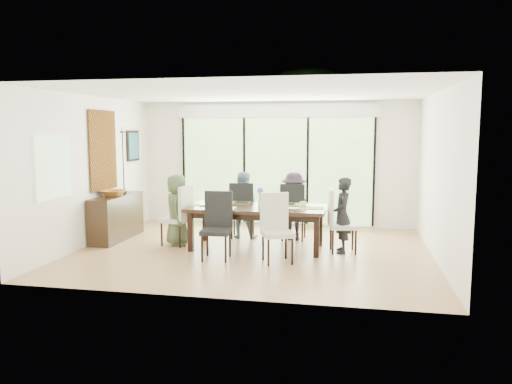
% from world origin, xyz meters
% --- Properties ---
extents(floor, '(6.00, 5.00, 0.01)m').
position_xyz_m(floor, '(0.00, 0.00, -0.01)').
color(floor, '#91613A').
rests_on(floor, ground).
extents(ceiling, '(6.00, 5.00, 0.01)m').
position_xyz_m(ceiling, '(0.00, 0.00, 2.71)').
color(ceiling, white).
rests_on(ceiling, wall_back).
extents(wall_back, '(6.00, 0.02, 2.70)m').
position_xyz_m(wall_back, '(0.00, 2.51, 1.35)').
color(wall_back, white).
rests_on(wall_back, floor).
extents(wall_front, '(6.00, 0.02, 2.70)m').
position_xyz_m(wall_front, '(0.00, -2.51, 1.35)').
color(wall_front, beige).
rests_on(wall_front, floor).
extents(wall_left, '(0.02, 5.00, 2.70)m').
position_xyz_m(wall_left, '(-3.01, 0.00, 1.35)').
color(wall_left, beige).
rests_on(wall_left, floor).
extents(wall_right, '(0.02, 5.00, 2.70)m').
position_xyz_m(wall_right, '(3.01, 0.00, 1.35)').
color(wall_right, silver).
rests_on(wall_right, floor).
extents(glass_doors, '(4.20, 0.02, 2.30)m').
position_xyz_m(glass_doors, '(0.00, 2.47, 1.20)').
color(glass_doors, '#598C3F').
rests_on(glass_doors, wall_back).
extents(blinds_header, '(4.40, 0.06, 0.28)m').
position_xyz_m(blinds_header, '(0.00, 2.46, 2.50)').
color(blinds_header, white).
rests_on(blinds_header, wall_back).
extents(mullion_a, '(0.05, 0.04, 2.30)m').
position_xyz_m(mullion_a, '(-2.10, 2.46, 1.20)').
color(mullion_a, black).
rests_on(mullion_a, wall_back).
extents(mullion_b, '(0.05, 0.04, 2.30)m').
position_xyz_m(mullion_b, '(-0.70, 2.46, 1.20)').
color(mullion_b, black).
rests_on(mullion_b, wall_back).
extents(mullion_c, '(0.05, 0.04, 2.30)m').
position_xyz_m(mullion_c, '(0.70, 2.46, 1.20)').
color(mullion_c, black).
rests_on(mullion_c, wall_back).
extents(mullion_d, '(0.05, 0.04, 2.30)m').
position_xyz_m(mullion_d, '(2.10, 2.46, 1.20)').
color(mullion_d, black).
rests_on(mullion_d, wall_back).
extents(side_window, '(0.02, 0.90, 1.00)m').
position_xyz_m(side_window, '(-2.97, -1.20, 1.50)').
color(side_window, '#8CAD7F').
rests_on(side_window, wall_left).
extents(deck, '(6.00, 1.80, 0.10)m').
position_xyz_m(deck, '(0.00, 3.40, -0.05)').
color(deck, brown).
rests_on(deck, ground).
extents(rail_top, '(6.00, 0.08, 0.06)m').
position_xyz_m(rail_top, '(0.00, 4.20, 0.55)').
color(rail_top, brown).
rests_on(rail_top, deck).
extents(foliage_left, '(3.20, 3.20, 3.20)m').
position_xyz_m(foliage_left, '(-1.80, 5.20, 1.44)').
color(foliage_left, '#14380F').
rests_on(foliage_left, ground).
extents(foliage_mid, '(4.00, 4.00, 4.00)m').
position_xyz_m(foliage_mid, '(0.40, 5.80, 1.80)').
color(foliage_mid, '#14380F').
rests_on(foliage_mid, ground).
extents(foliage_right, '(2.80, 2.80, 2.80)m').
position_xyz_m(foliage_right, '(2.20, 5.00, 1.26)').
color(foliage_right, '#14380F').
rests_on(foliage_right, ground).
extents(foliage_far, '(3.60, 3.60, 3.60)m').
position_xyz_m(foliage_far, '(-0.60, 6.50, 1.62)').
color(foliage_far, '#14380F').
rests_on(foliage_far, ground).
extents(table_top, '(2.40, 1.10, 0.06)m').
position_xyz_m(table_top, '(0.03, 0.20, 0.72)').
color(table_top, black).
rests_on(table_top, floor).
extents(table_apron, '(2.20, 0.90, 0.10)m').
position_xyz_m(table_apron, '(0.03, 0.20, 0.63)').
color(table_apron, black).
rests_on(table_apron, floor).
extents(table_leg_fl, '(0.09, 0.09, 0.69)m').
position_xyz_m(table_leg_fl, '(-1.05, -0.23, 0.34)').
color(table_leg_fl, black).
rests_on(table_leg_fl, floor).
extents(table_leg_fr, '(0.09, 0.09, 0.69)m').
position_xyz_m(table_leg_fr, '(1.11, -0.23, 0.34)').
color(table_leg_fr, black).
rests_on(table_leg_fr, floor).
extents(table_leg_bl, '(0.09, 0.09, 0.69)m').
position_xyz_m(table_leg_bl, '(-1.05, 0.63, 0.34)').
color(table_leg_bl, black).
rests_on(table_leg_bl, floor).
extents(table_leg_br, '(0.09, 0.09, 0.69)m').
position_xyz_m(table_leg_br, '(1.11, 0.63, 0.34)').
color(table_leg_br, black).
rests_on(table_leg_br, floor).
extents(chair_left_end, '(0.54, 0.54, 1.10)m').
position_xyz_m(chair_left_end, '(-1.47, 0.20, 0.55)').
color(chair_left_end, silver).
rests_on(chair_left_end, floor).
extents(chair_right_end, '(0.52, 0.52, 1.10)m').
position_xyz_m(chair_right_end, '(1.53, 0.20, 0.55)').
color(chair_right_end, silver).
rests_on(chair_right_end, floor).
extents(chair_far_left, '(0.51, 0.51, 1.10)m').
position_xyz_m(chair_far_left, '(-0.42, 1.05, 0.55)').
color(chair_far_left, black).
rests_on(chair_far_left, floor).
extents(chair_far_right, '(0.47, 0.47, 1.10)m').
position_xyz_m(chair_far_right, '(0.58, 1.05, 0.55)').
color(chair_far_right, black).
rests_on(chair_far_right, floor).
extents(chair_near_left, '(0.49, 0.49, 1.10)m').
position_xyz_m(chair_near_left, '(-0.47, -0.67, 0.55)').
color(chair_near_left, black).
rests_on(chair_near_left, floor).
extents(chair_near_right, '(0.60, 0.60, 1.10)m').
position_xyz_m(chair_near_right, '(0.53, -0.67, 0.55)').
color(chair_near_right, silver).
rests_on(chair_near_right, floor).
extents(person_left_end, '(0.51, 0.67, 1.29)m').
position_xyz_m(person_left_end, '(-1.45, 0.20, 0.64)').
color(person_left_end, '#465539').
rests_on(person_left_end, floor).
extents(person_right_end, '(0.44, 0.64, 1.29)m').
position_xyz_m(person_right_end, '(1.51, 0.20, 0.64)').
color(person_right_end, black).
rests_on(person_right_end, floor).
extents(person_far_left, '(0.61, 0.40, 1.29)m').
position_xyz_m(person_far_left, '(-0.42, 1.03, 0.64)').
color(person_far_left, '#7699AA').
rests_on(person_far_left, floor).
extents(person_far_right, '(0.62, 0.41, 1.29)m').
position_xyz_m(person_far_right, '(0.58, 1.03, 0.64)').
color(person_far_right, '#281F2E').
rests_on(person_far_right, floor).
extents(placemat_left, '(0.44, 0.32, 0.01)m').
position_xyz_m(placemat_left, '(-0.92, 0.20, 0.75)').
color(placemat_left, '#9CAE3E').
rests_on(placemat_left, table_top).
extents(placemat_right, '(0.44, 0.32, 0.01)m').
position_xyz_m(placemat_right, '(0.98, 0.20, 0.75)').
color(placemat_right, '#72A53A').
rests_on(placemat_right, table_top).
extents(placemat_far_l, '(0.44, 0.32, 0.01)m').
position_xyz_m(placemat_far_l, '(-0.42, 0.60, 0.75)').
color(placemat_far_l, '#6E9F39').
rests_on(placemat_far_l, table_top).
extents(placemat_far_r, '(0.44, 0.32, 0.01)m').
position_xyz_m(placemat_far_r, '(0.58, 0.60, 0.75)').
color(placemat_far_r, '#A6C446').
rests_on(placemat_far_r, table_top).
extents(placemat_paper, '(0.44, 0.32, 0.01)m').
position_xyz_m(placemat_paper, '(-0.52, -0.10, 0.75)').
color(placemat_paper, white).
rests_on(placemat_paper, table_top).
extents(tablet_far_l, '(0.26, 0.18, 0.01)m').
position_xyz_m(tablet_far_l, '(-0.32, 0.55, 0.76)').
color(tablet_far_l, black).
rests_on(tablet_far_l, table_top).
extents(tablet_far_r, '(0.24, 0.17, 0.01)m').
position_xyz_m(tablet_far_r, '(0.53, 0.55, 0.76)').
color(tablet_far_r, black).
rests_on(tablet_far_r, table_top).
extents(papers, '(0.30, 0.22, 0.00)m').
position_xyz_m(papers, '(0.73, 0.15, 0.75)').
color(papers, white).
rests_on(papers, table_top).
extents(platter_base, '(0.26, 0.26, 0.02)m').
position_xyz_m(platter_base, '(-0.52, -0.10, 0.77)').
color(platter_base, white).
rests_on(platter_base, table_top).
extents(platter_snacks, '(0.20, 0.20, 0.01)m').
position_xyz_m(platter_snacks, '(-0.52, -0.10, 0.79)').
color(platter_snacks, '#C54D17').
rests_on(platter_snacks, table_top).
extents(vase, '(0.08, 0.08, 0.12)m').
position_xyz_m(vase, '(0.08, 0.25, 0.81)').
color(vase, silver).
rests_on(vase, table_top).
extents(hyacinth_stems, '(0.04, 0.04, 0.16)m').
position_xyz_m(hyacinth_stems, '(0.08, 0.25, 0.93)').
color(hyacinth_stems, '#337226').
rests_on(hyacinth_stems, table_top).
extents(hyacinth_blooms, '(0.11, 0.11, 0.11)m').
position_xyz_m(hyacinth_blooms, '(0.08, 0.25, 1.03)').
color(hyacinth_blooms, '#525BCD').
rests_on(hyacinth_blooms, table_top).
extents(laptop, '(0.37, 0.27, 0.03)m').
position_xyz_m(laptop, '(-0.82, 0.10, 0.76)').
color(laptop, silver).
rests_on(laptop, table_top).
extents(cup_a, '(0.16, 0.16, 0.10)m').
position_xyz_m(cup_a, '(-0.67, 0.35, 0.80)').
color(cup_a, white).
rests_on(cup_a, table_top).
extents(cup_b, '(0.13, 0.13, 0.09)m').
position_xyz_m(cup_b, '(0.18, 0.10, 0.80)').
color(cup_b, white).
rests_on(cup_b, table_top).
extents(cup_c, '(0.13, 0.13, 0.10)m').
position_xyz_m(cup_c, '(0.83, 0.30, 0.80)').
color(cup_c, white).
rests_on(cup_c, table_top).
extents(book, '(0.21, 0.26, 0.02)m').
position_xyz_m(book, '(0.28, 0.25, 0.76)').
color(book, white).
rests_on(book, table_top).
extents(sideboard, '(0.42, 1.51, 0.85)m').
position_xyz_m(sideboard, '(-2.76, 0.44, 0.42)').
color(sideboard, black).
rests_on(sideboard, floor).
extents(bowl, '(0.45, 0.45, 0.11)m').
position_xyz_m(bowl, '(-2.76, 0.34, 0.90)').
color(bowl, '#9B5C21').
rests_on(bowl, sideboard).
extents(candlestick_base, '(0.09, 0.09, 0.04)m').
position_xyz_m(candlestick_base, '(-2.76, 0.79, 0.87)').
color(candlestick_base, black).
rests_on(candlestick_base, sideboard).
extents(candlestick_shaft, '(0.02, 0.02, 1.18)m').
position_xyz_m(candlestick_shaft, '(-2.76, 0.79, 1.46)').
color(candlestick_shaft, black).
rests_on(candlestick_shaft, sideboard).
extents(candlestick_pan, '(0.09, 0.09, 0.03)m').
position_xyz_m(candlestick_pan, '(-2.76, 0.79, 2.05)').
color(candlestick_pan, black).
rests_on(candlestick_pan, sideboard).
extents(candle, '(0.03, 0.03, 0.09)m').
position_xyz_m(candle, '(-2.76, 0.79, 2.10)').
color(candle, silver).
rests_on(candle, sideboard).
extents(tapestry, '(0.02, 1.00, 1.50)m').
position_xyz_m(tapestry, '(-2.97, 0.40, 1.70)').
color(tapestry, brown).
rests_on(tapestry, wall_left).
extents(art_frame, '(0.03, 0.55, 0.65)m').
position_xyz_m(art_frame, '(-2.97, 1.70, 1.75)').
color(art_frame, black).
rests_on(art_frame, wall_left).
extents(art_canvas, '(0.01, 0.45, 0.55)m').
position_xyz_m(art_canvas, '(-2.95, 1.70, 1.75)').
color(art_canvas, '#1C4D5A').
rests_on(art_canvas, wall_left).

